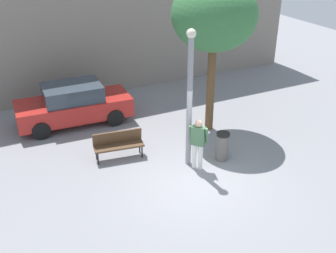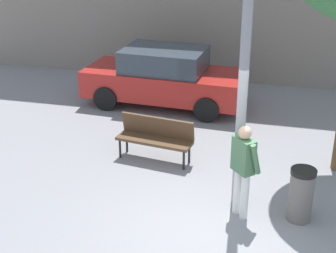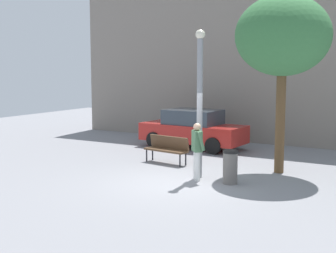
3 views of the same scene
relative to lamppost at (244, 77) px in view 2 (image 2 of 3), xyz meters
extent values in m
plane|color=gray|center=(-0.25, -0.92, -2.37)|extent=(36.00, 36.00, 0.00)
cylinder|color=gray|center=(0.00, 0.00, -0.34)|extent=(0.17, 0.17, 4.06)
cylinder|color=white|center=(0.04, -0.31, -1.95)|extent=(0.14, 0.14, 0.85)
cylinder|color=white|center=(0.18, -0.46, -1.95)|extent=(0.14, 0.14, 0.85)
cube|color=#47704C|center=(0.11, -0.38, -1.22)|extent=(0.43, 0.44, 0.60)
sphere|color=tan|center=(0.11, -0.38, -0.81)|extent=(0.22, 0.22, 0.22)
cylinder|color=#47704C|center=(-0.02, -0.17, -1.19)|extent=(0.23, 0.22, 0.55)
cylinder|color=#47704C|center=(0.32, -0.53, -1.19)|extent=(0.23, 0.22, 0.55)
cube|color=#513823|center=(-1.87, 1.24, -1.92)|extent=(1.65, 0.67, 0.06)
cube|color=#513823|center=(-1.84, 1.43, -1.67)|extent=(1.60, 0.36, 0.44)
cylinder|color=black|center=(-1.18, 0.98, -2.16)|extent=(0.05, 0.05, 0.42)
cylinder|color=black|center=(-2.60, 1.18, -2.16)|extent=(0.05, 0.05, 0.42)
cylinder|color=black|center=(-1.13, 1.29, -2.16)|extent=(0.05, 0.05, 0.42)
cylinder|color=black|center=(-2.55, 1.50, -2.16)|extent=(0.05, 0.05, 0.42)
cube|color=#AD231E|center=(-2.47, 4.45, -1.75)|extent=(4.29, 1.93, 0.70)
cube|color=#333D47|center=(-2.47, 4.45, -1.12)|extent=(2.18, 1.68, 0.60)
cylinder|color=black|center=(-1.08, 5.18, -2.05)|extent=(0.65, 0.26, 0.64)
cylinder|color=black|center=(-1.16, 3.58, -2.05)|extent=(0.65, 0.26, 0.64)
cylinder|color=black|center=(-3.77, 5.33, -2.05)|extent=(0.65, 0.26, 0.64)
cylinder|color=black|center=(-3.86, 3.73, -2.05)|extent=(0.65, 0.26, 0.64)
cylinder|color=#66605B|center=(1.10, -0.27, -1.93)|extent=(0.41, 0.41, 0.88)
cylinder|color=black|center=(1.10, -0.27, -1.46)|extent=(0.43, 0.43, 0.08)
camera|label=1|loc=(-5.52, -9.73, 4.63)|focal=43.81mm
camera|label=2|loc=(0.68, -7.77, 2.48)|focal=53.37mm
camera|label=3|loc=(6.03, -12.34, 0.90)|focal=50.42mm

